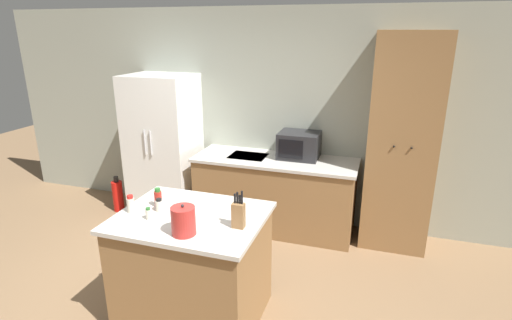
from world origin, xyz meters
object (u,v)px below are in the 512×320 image
object	(u,v)px
pantry_cabinet	(402,145)
spice_bottle_short_red	(158,198)
spice_bottle_amber_oil	(131,204)
microwave	(299,145)
spice_bottle_green_herb	(148,214)
fire_extinguisher	(118,196)
kettle	(183,221)
spice_bottle_tall_dark	(159,205)
knife_block	(238,214)
refrigerator	(164,147)

from	to	relation	value
pantry_cabinet	spice_bottle_short_red	xyz separation A→B (m)	(-1.93, -1.74, -0.16)
spice_bottle_amber_oil	microwave	bearing A→B (deg)	63.89
spice_bottle_green_herb	fire_extinguisher	distance (m)	2.49
microwave	kettle	world-z (taller)	microwave
microwave	spice_bottle_amber_oil	bearing A→B (deg)	-116.11
spice_bottle_green_herb	spice_bottle_amber_oil	bearing A→B (deg)	161.54
spice_bottle_tall_dark	spice_bottle_green_herb	bearing A→B (deg)	-90.52
kettle	knife_block	bearing A→B (deg)	32.48
microwave	kettle	bearing A→B (deg)	-100.01
kettle	pantry_cabinet	bearing A→B (deg)	54.40
spice_bottle_green_herb	kettle	bearing A→B (deg)	-18.84
microwave	spice_bottle_amber_oil	size ratio (longest dim) A/B	3.24
fire_extinguisher	spice_bottle_amber_oil	bearing A→B (deg)	-49.07
spice_bottle_amber_oil	spice_bottle_green_herb	distance (m)	0.22
knife_block	spice_bottle_amber_oil	distance (m)	0.92
microwave	spice_bottle_amber_oil	world-z (taller)	microwave
pantry_cabinet	spice_bottle_short_red	distance (m)	2.60
pantry_cabinet	fire_extinguisher	world-z (taller)	pantry_cabinet
microwave	spice_bottle_tall_dark	bearing A→B (deg)	-111.96
refrigerator	spice_bottle_tall_dark	world-z (taller)	refrigerator
spice_bottle_tall_dark	pantry_cabinet	bearing A→B (deg)	44.06
kettle	fire_extinguisher	xyz separation A→B (m)	(-2.00, 1.84, -0.83)
microwave	spice_bottle_tall_dark	distance (m)	2.01
spice_bottle_tall_dark	spice_bottle_short_red	size ratio (longest dim) A/B	0.67
pantry_cabinet	fire_extinguisher	xyz separation A→B (m)	(-3.51, -0.26, -0.95)
spice_bottle_amber_oil	fire_extinguisher	world-z (taller)	spice_bottle_amber_oil
spice_bottle_tall_dark	fire_extinguisher	size ratio (longest dim) A/B	0.22
microwave	knife_block	world-z (taller)	knife_block
refrigerator	microwave	xyz separation A→B (m)	(1.74, 0.12, 0.14)
microwave	spice_bottle_short_red	bearing A→B (deg)	-114.19
pantry_cabinet	kettle	bearing A→B (deg)	-125.60
kettle	microwave	bearing A→B (deg)	79.99
spice_bottle_amber_oil	pantry_cabinet	bearing A→B (deg)	42.46
kettle	fire_extinguisher	size ratio (longest dim) A/B	0.48
refrigerator	spice_bottle_short_red	bearing A→B (deg)	-60.74
knife_block	microwave	bearing A→B (deg)	88.80
microwave	spice_bottle_short_red	distance (m)	1.96
refrigerator	fire_extinguisher	distance (m)	0.97
pantry_cabinet	fire_extinguisher	bearing A→B (deg)	-175.80
microwave	spice_bottle_amber_oil	distance (m)	2.17
microwave	spice_bottle_tall_dark	world-z (taller)	microwave
spice_bottle_amber_oil	kettle	size ratio (longest dim) A/B	0.62
refrigerator	pantry_cabinet	bearing A→B (deg)	1.45
pantry_cabinet	spice_bottle_short_red	size ratio (longest dim) A/B	14.57
refrigerator	spice_bottle_amber_oil	size ratio (longest dim) A/B	12.57
refrigerator	spice_bottle_tall_dark	bearing A→B (deg)	-60.47
spice_bottle_short_red	spice_bottle_green_herb	distance (m)	0.24
pantry_cabinet	spice_bottle_green_herb	xyz separation A→B (m)	(-1.88, -1.97, -0.18)
spice_bottle_tall_dark	spice_bottle_short_red	world-z (taller)	spice_bottle_short_red
refrigerator	knife_block	bearing A→B (deg)	-46.84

